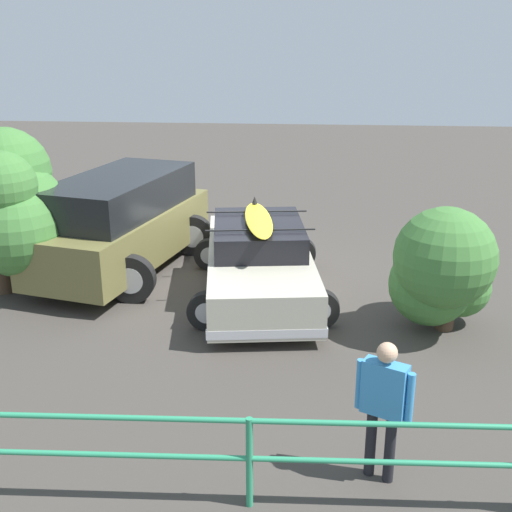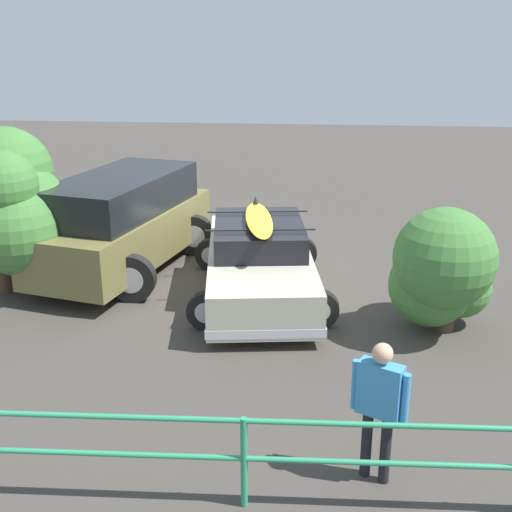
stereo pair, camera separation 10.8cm
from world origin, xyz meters
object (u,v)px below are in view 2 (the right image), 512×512
(bush_near_left, at_px, (442,272))
(bush_near_right, at_px, (8,201))
(sedan_car, at_px, (259,261))
(suv_car, at_px, (123,222))
(person_bystander, at_px, (379,400))

(bush_near_left, distance_m, bush_near_right, 7.53)
(sedan_car, distance_m, suv_car, 2.95)
(suv_car, distance_m, bush_near_left, 6.10)
(bush_near_right, bearing_deg, sedan_car, -178.99)
(sedan_car, height_order, person_bystander, sedan_car)
(suv_car, relative_size, bush_near_left, 2.33)
(person_bystander, bearing_deg, suv_car, -53.20)
(suv_car, bearing_deg, bush_near_left, 158.92)
(suv_car, distance_m, person_bystander, 7.38)
(suv_car, relative_size, person_bystander, 3.04)
(suv_car, relative_size, bush_near_right, 1.65)
(bush_near_right, bearing_deg, suv_car, -147.90)
(sedan_car, bearing_deg, bush_near_right, 1.01)
(bush_near_left, bearing_deg, sedan_car, -22.00)
(bush_near_left, bearing_deg, bush_near_right, -8.51)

